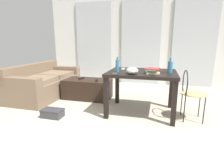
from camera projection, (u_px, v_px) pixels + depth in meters
The scene contains 16 objects.
ground_plane at pixel (126, 108), 3.44m from camera, with size 9.11×9.11×0.00m, color #B2A893.
wall_back at pixel (141, 39), 5.30m from camera, with size 5.69×0.10×2.63m, color silver.
curtains at pixel (140, 43), 5.25m from camera, with size 4.05×0.03×2.41m.
couch at pixel (44, 83), 4.19m from camera, with size 0.91×1.83×0.74m.
coffee_table at pixel (88, 89), 4.00m from camera, with size 1.02×0.55×0.43m.
craft_table at pixel (142, 77), 3.07m from camera, with size 1.15×0.90×0.75m.
wire_chair at pixel (189, 89), 2.83m from camera, with size 0.40×0.41×0.81m.
bottle_near at pixel (117, 66), 2.98m from camera, with size 0.06×0.06×0.25m.
bottle_far at pixel (170, 67), 2.88m from camera, with size 0.08×0.08×0.24m.
bowl at pixel (132, 71), 2.79m from camera, with size 0.19×0.19×0.11m, color beige.
book_stack at pixel (152, 71), 2.86m from camera, with size 0.24×0.27×0.08m.
tv_remote_on_table at pixel (123, 69), 3.26m from camera, with size 0.04×0.14×0.02m, color #B7B7B2.
scissors at pixel (113, 73), 2.86m from camera, with size 0.11×0.08×0.00m.
tv_remote_primary at pixel (81, 78), 4.00m from camera, with size 0.04×0.16×0.02m, color black.
tv_remote_secondary at pixel (97, 80), 3.79m from camera, with size 0.04×0.15×0.02m, color black.
shoebox at pixel (53, 113), 3.01m from camera, with size 0.35×0.22×0.14m.
Camera 1 is at (0.57, -1.71, 1.24)m, focal length 28.66 mm.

